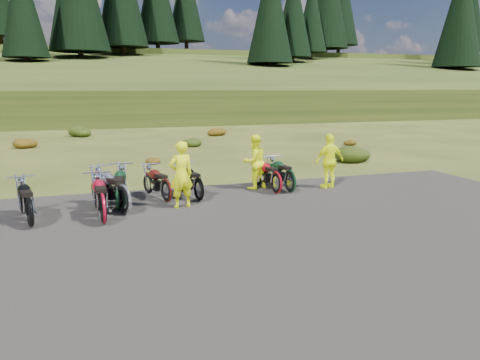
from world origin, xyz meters
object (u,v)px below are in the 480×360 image
object	(u,v)px
motorcycle_0	(31,228)
person_middle	(181,176)
motorcycle_7	(290,193)
motorcycle_3	(124,215)

from	to	relation	value
motorcycle_0	person_middle	bearing A→B (deg)	-91.87
motorcycle_7	person_middle	world-z (taller)	person_middle
motorcycle_3	motorcycle_7	world-z (taller)	motorcycle_3
person_middle	motorcycle_3	bearing A→B (deg)	-3.69
motorcycle_7	motorcycle_3	bearing A→B (deg)	95.13
motorcycle_3	person_middle	bearing A→B (deg)	-106.90
motorcycle_0	person_middle	xyz separation A→B (m)	(3.76, 0.73, 0.92)
motorcycle_7	person_middle	size ratio (longest dim) A/B	1.09
motorcycle_3	person_middle	size ratio (longest dim) A/B	1.21
motorcycle_0	motorcycle_7	size ratio (longest dim) A/B	1.03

